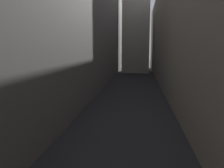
% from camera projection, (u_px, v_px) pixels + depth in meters
% --- Properties ---
extents(ground_plane, '(264.00, 264.00, 0.00)m').
position_uv_depth(ground_plane, '(130.00, 96.00, 37.25)').
color(ground_plane, '#232326').
extents(building_block_left, '(14.64, 108.00, 23.92)m').
position_uv_depth(building_block_left, '(55.00, 22.00, 38.91)').
color(building_block_left, slate).
rests_on(building_block_left, ground).
extents(building_block_right, '(14.09, 108.00, 21.18)m').
position_uv_depth(building_block_right, '(213.00, 29.00, 36.13)').
color(building_block_right, gray).
rests_on(building_block_right, ground).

